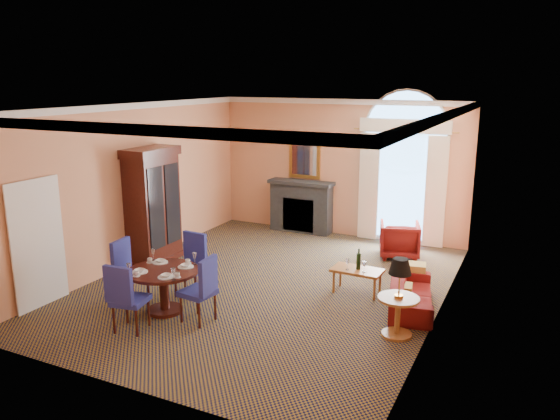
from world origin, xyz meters
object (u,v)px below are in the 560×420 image
at_px(dining_table, 164,280).
at_px(side_table, 399,289).
at_px(armchair, 399,240).
at_px(coffee_table, 357,270).
at_px(armoire, 152,207).
at_px(sofa, 411,293).

distance_m(dining_table, side_table, 3.67).
distance_m(armchair, coffee_table, 2.32).
bearing_deg(armchair, side_table, 86.59).
height_order(armoire, armchair, armoire).
relative_size(armoire, armchair, 2.86).
bearing_deg(coffee_table, dining_table, -138.61).
bearing_deg(sofa, dining_table, 105.90).
bearing_deg(side_table, dining_table, -167.49).
bearing_deg(armoire, sofa, -0.60).
height_order(dining_table, sofa, dining_table).
distance_m(dining_table, coffee_table, 3.30).
height_order(sofa, armchair, armchair).
xyz_separation_m(armchair, coffee_table, (-0.18, -2.31, 0.05)).
xyz_separation_m(armchair, side_table, (0.86, -3.61, 0.36)).
height_order(dining_table, armchair, dining_table).
relative_size(armchair, coffee_table, 0.93).
bearing_deg(dining_table, sofa, 28.31).
bearing_deg(dining_table, side_table, 12.51).
bearing_deg(armoire, side_table, -12.32).
bearing_deg(coffee_table, side_table, -49.71).
height_order(armoire, side_table, armoire).
height_order(armchair, side_table, side_table).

